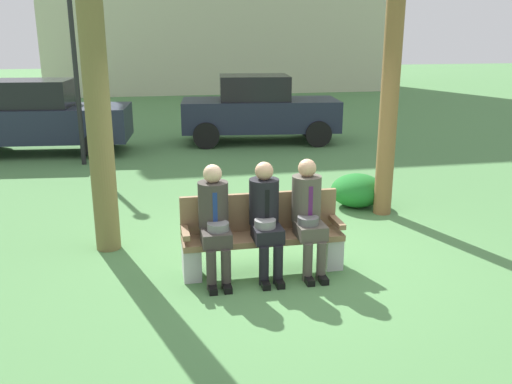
{
  "coord_description": "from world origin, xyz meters",
  "views": [
    {
      "loc": [
        -1.53,
        -6.02,
        2.69
      ],
      "look_at": [
        -0.29,
        0.14,
        0.85
      ],
      "focal_mm": 38.26,
      "sensor_mm": 36.0,
      "label": 1
    }
  ],
  "objects_px": {
    "parked_car_near": "(40,117)",
    "parked_car_far": "(259,109)",
    "seated_man_middle": "(266,214)",
    "seated_man_right": "(308,211)",
    "seated_man_left": "(215,217)",
    "shrub_near_bench": "(357,190)",
    "park_bench": "(262,235)",
    "street_lamp": "(74,54)"
  },
  "relations": [
    {
      "from": "park_bench",
      "to": "street_lamp",
      "type": "bearing_deg",
      "value": 113.54
    },
    {
      "from": "seated_man_right",
      "to": "street_lamp",
      "type": "bearing_deg",
      "value": 117.06
    },
    {
      "from": "seated_man_middle",
      "to": "seated_man_right",
      "type": "xyz_separation_m",
      "value": [
        0.5,
        0.0,
        0.01
      ]
    },
    {
      "from": "seated_man_right",
      "to": "parked_car_far",
      "type": "relative_size",
      "value": 0.32
    },
    {
      "from": "park_bench",
      "to": "parked_car_near",
      "type": "height_order",
      "value": "parked_car_near"
    },
    {
      "from": "parked_car_far",
      "to": "street_lamp",
      "type": "bearing_deg",
      "value": -157.53
    },
    {
      "from": "seated_man_left",
      "to": "street_lamp",
      "type": "height_order",
      "value": "street_lamp"
    },
    {
      "from": "seated_man_middle",
      "to": "shrub_near_bench",
      "type": "distance_m",
      "value": 3.01
    },
    {
      "from": "seated_man_middle",
      "to": "parked_car_far",
      "type": "relative_size",
      "value": 0.32
    },
    {
      "from": "seated_man_right",
      "to": "parked_car_far",
      "type": "height_order",
      "value": "parked_car_far"
    },
    {
      "from": "park_bench",
      "to": "seated_man_left",
      "type": "bearing_deg",
      "value": -166.97
    },
    {
      "from": "seated_man_left",
      "to": "parked_car_far",
      "type": "height_order",
      "value": "parked_car_far"
    },
    {
      "from": "seated_man_middle",
      "to": "seated_man_right",
      "type": "bearing_deg",
      "value": 0.12
    },
    {
      "from": "seated_man_left",
      "to": "parked_car_near",
      "type": "relative_size",
      "value": 0.32
    },
    {
      "from": "seated_man_left",
      "to": "parked_car_far",
      "type": "xyz_separation_m",
      "value": [
        2.11,
        7.83,
        0.11
      ]
    },
    {
      "from": "seated_man_left",
      "to": "park_bench",
      "type": "bearing_deg",
      "value": 13.03
    },
    {
      "from": "seated_man_right",
      "to": "seated_man_left",
      "type": "bearing_deg",
      "value": -179.93
    },
    {
      "from": "street_lamp",
      "to": "shrub_near_bench",
      "type": "bearing_deg",
      "value": -40.25
    },
    {
      "from": "parked_car_near",
      "to": "parked_car_far",
      "type": "height_order",
      "value": "same"
    },
    {
      "from": "seated_man_middle",
      "to": "parked_car_near",
      "type": "xyz_separation_m",
      "value": [
        -3.65,
        7.45,
        0.11
      ]
    },
    {
      "from": "street_lamp",
      "to": "seated_man_left",
      "type": "bearing_deg",
      "value": -71.52
    },
    {
      "from": "seated_man_right",
      "to": "shrub_near_bench",
      "type": "relative_size",
      "value": 1.55
    },
    {
      "from": "seated_man_right",
      "to": "parked_car_near",
      "type": "bearing_deg",
      "value": 119.11
    },
    {
      "from": "seated_man_right",
      "to": "shrub_near_bench",
      "type": "bearing_deg",
      "value": 56.07
    },
    {
      "from": "seated_man_right",
      "to": "parked_car_far",
      "type": "distance_m",
      "value": 7.9
    },
    {
      "from": "seated_man_middle",
      "to": "shrub_near_bench",
      "type": "xyz_separation_m",
      "value": [
        1.99,
        2.21,
        -0.46
      ]
    },
    {
      "from": "seated_man_left",
      "to": "shrub_near_bench",
      "type": "relative_size",
      "value": 1.54
    },
    {
      "from": "shrub_near_bench",
      "to": "seated_man_left",
      "type": "bearing_deg",
      "value": -139.24
    },
    {
      "from": "seated_man_left",
      "to": "seated_man_right",
      "type": "distance_m",
      "value": 1.08
    },
    {
      "from": "seated_man_right",
      "to": "shrub_near_bench",
      "type": "height_order",
      "value": "seated_man_right"
    },
    {
      "from": "parked_car_near",
      "to": "park_bench",
      "type": "bearing_deg",
      "value": -63.61
    },
    {
      "from": "parked_car_near",
      "to": "street_lamp",
      "type": "distance_m",
      "value": 2.22
    },
    {
      "from": "seated_man_right",
      "to": "seated_man_middle",
      "type": "bearing_deg",
      "value": -179.88
    },
    {
      "from": "parked_car_far",
      "to": "street_lamp",
      "type": "relative_size",
      "value": 1.08
    },
    {
      "from": "seated_man_middle",
      "to": "parked_car_near",
      "type": "height_order",
      "value": "parked_car_near"
    },
    {
      "from": "park_bench",
      "to": "seated_man_middle",
      "type": "relative_size",
      "value": 1.42
    },
    {
      "from": "parked_car_near",
      "to": "parked_car_far",
      "type": "xyz_separation_m",
      "value": [
        5.18,
        0.38,
        0.0
      ]
    },
    {
      "from": "shrub_near_bench",
      "to": "street_lamp",
      "type": "height_order",
      "value": "street_lamp"
    },
    {
      "from": "parked_car_near",
      "to": "parked_car_far",
      "type": "bearing_deg",
      "value": 4.18
    },
    {
      "from": "park_bench",
      "to": "street_lamp",
      "type": "distance_m",
      "value": 6.79
    },
    {
      "from": "seated_man_left",
      "to": "parked_car_far",
      "type": "relative_size",
      "value": 0.32
    },
    {
      "from": "seated_man_middle",
      "to": "street_lamp",
      "type": "height_order",
      "value": "street_lamp"
    }
  ]
}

